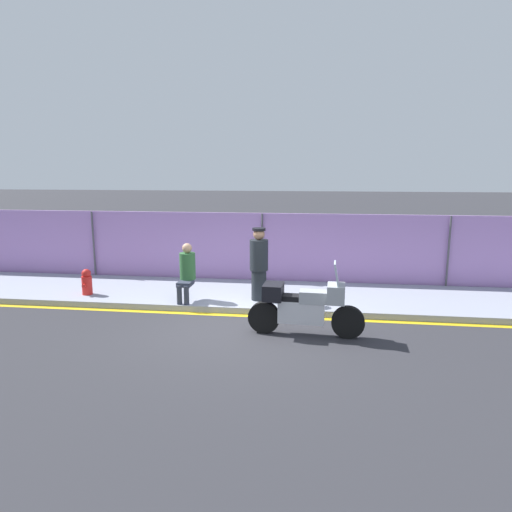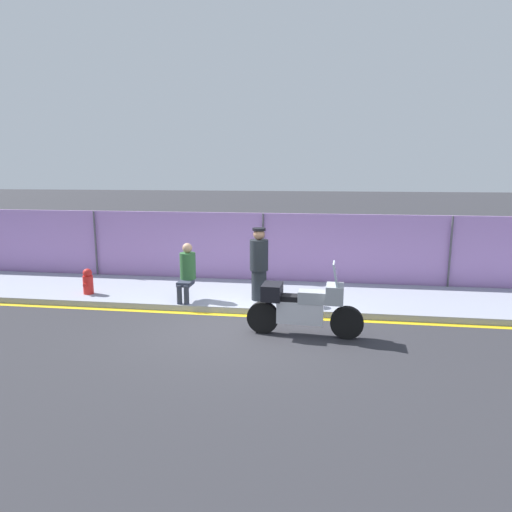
{
  "view_description": "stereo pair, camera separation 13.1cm",
  "coord_description": "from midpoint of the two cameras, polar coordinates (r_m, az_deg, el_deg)",
  "views": [
    {
      "loc": [
        1.43,
        -8.55,
        3.09
      ],
      "look_at": [
        0.11,
        1.38,
        1.2
      ],
      "focal_mm": 32.0,
      "sensor_mm": 36.0,
      "label": 1
    },
    {
      "loc": [
        1.56,
        -8.53,
        3.09
      ],
      "look_at": [
        0.11,
        1.38,
        1.2
      ],
      "focal_mm": 32.0,
      "sensor_mm": 36.0,
      "label": 2
    }
  ],
  "objects": [
    {
      "name": "curb_paint_stripe",
      "position": [
        9.9,
        -1.5,
        -7.47
      ],
      "size": [
        35.61,
        0.18,
        0.01
      ],
      "color": "gold",
      "rests_on": "ground_plane"
    },
    {
      "name": "ground_plane",
      "position": [
        9.21,
        -2.24,
        -8.91
      ],
      "size": [
        120.0,
        120.0,
        0.0
      ],
      "primitive_type": "plane",
      "color": "#2D2D33"
    },
    {
      "name": "storefront_fence",
      "position": [
        12.35,
        0.51,
        0.86
      ],
      "size": [
        33.83,
        0.17,
        1.96
      ],
      "color": "#AD7FC6",
      "rests_on": "ground_plane"
    },
    {
      "name": "person_seated_on_curb",
      "position": [
        10.52,
        -9.0,
        -1.62
      ],
      "size": [
        0.36,
        0.67,
        1.31
      ],
      "color": "#2D3342",
      "rests_on": "sidewalk"
    },
    {
      "name": "fire_hydrant",
      "position": [
        11.7,
        -20.7,
        -3.06
      ],
      "size": [
        0.24,
        0.3,
        0.62
      ],
      "color": "red",
      "rests_on": "sidewalk"
    },
    {
      "name": "sidewalk",
      "position": [
        11.2,
        -0.38,
        -4.93
      ],
      "size": [
        35.61,
        2.61,
        0.14
      ],
      "color": "#8E93A3",
      "rests_on": "ground_plane"
    },
    {
      "name": "motorcycle",
      "position": [
        8.66,
        5.65,
        -6.23
      ],
      "size": [
        2.2,
        0.57,
        1.44
      ],
      "rotation": [
        0.0,
        0.0,
        -0.05
      ],
      "color": "black",
      "rests_on": "ground_plane"
    },
    {
      "name": "officer_standing",
      "position": [
        10.38,
        0.01,
        -0.98
      ],
      "size": [
        0.42,
        0.42,
        1.67
      ],
      "color": "#1E2328",
      "rests_on": "sidewalk"
    }
  ]
}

